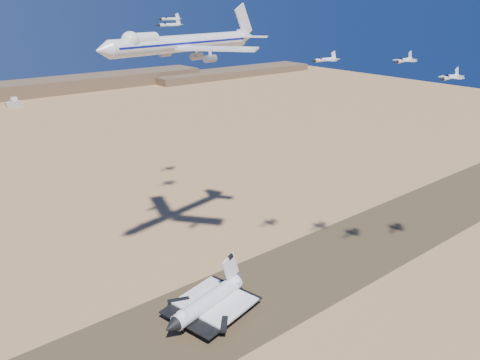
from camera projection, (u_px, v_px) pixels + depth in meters
ground at (228, 309)px, 190.13m from camera, size 1200.00×1200.00×0.00m
runway at (228, 309)px, 190.12m from camera, size 600.00×50.00×0.06m
ridgeline at (24, 92)px, 610.43m from camera, size 960.00×90.00×18.00m
shuttle at (208, 303)px, 184.35m from camera, size 43.50×33.01×21.38m
carrier_747 at (179, 44)px, 178.77m from camera, size 80.87×61.37×20.07m
crew_a at (231, 323)px, 180.59m from camera, size 0.63×0.76×1.78m
crew_b at (229, 314)px, 185.75m from camera, size 0.92×1.02×1.82m
crew_c at (229, 312)px, 186.63m from camera, size 1.09×0.96×1.66m
chase_jet_a at (324, 60)px, 172.18m from camera, size 14.11×7.52×3.51m
chase_jet_b at (404, 60)px, 167.93m from camera, size 14.69×8.26×3.69m
chase_jet_c at (450, 77)px, 165.24m from camera, size 15.11×8.26×3.77m
chase_jet_e at (169, 25)px, 220.66m from camera, size 14.97×8.24×3.74m
chase_jet_f at (170, 19)px, 247.32m from camera, size 14.35×7.86×3.58m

